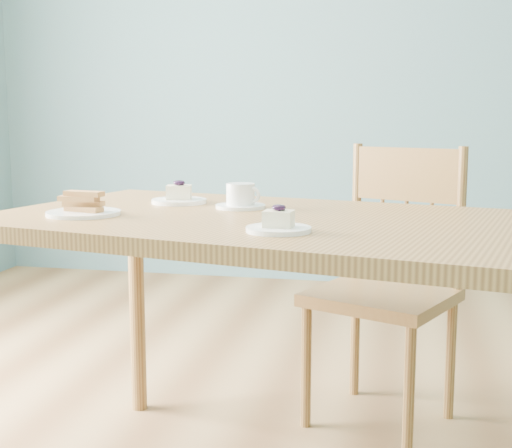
# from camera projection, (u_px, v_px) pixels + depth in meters

# --- Properties ---
(room) EXTENTS (5.01, 5.01, 2.71)m
(room) POSITION_uv_depth(u_px,v_px,m) (319.00, 21.00, 2.02)
(room) COLOR #9C7749
(room) RESTS_ON ground
(dining_table) EXTENTS (1.67, 1.17, 0.81)m
(dining_table) POSITION_uv_depth(u_px,v_px,m) (272.00, 246.00, 1.93)
(dining_table) COLOR olive
(dining_table) RESTS_ON ground
(dining_chair) EXTENTS (0.58, 0.57, 0.98)m
(dining_chair) POSITION_uv_depth(u_px,v_px,m) (387.00, 283.00, 2.51)
(dining_chair) COLOR olive
(dining_chair) RESTS_ON ground
(cheesecake_plate_near) EXTENTS (0.15, 0.15, 0.06)m
(cheesecake_plate_near) POSITION_uv_depth(u_px,v_px,m) (279.00, 225.00, 1.67)
(cheesecake_plate_near) COLOR white
(cheesecake_plate_near) RESTS_ON dining_table
(cheesecake_plate_far) EXTENTS (0.17, 0.17, 0.07)m
(cheesecake_plate_far) POSITION_uv_depth(u_px,v_px,m) (179.00, 197.00, 2.21)
(cheesecake_plate_far) COLOR white
(cheesecake_plate_far) RESTS_ON dining_table
(coffee_cup) EXTENTS (0.15, 0.15, 0.07)m
(coffee_cup) POSITION_uv_depth(u_px,v_px,m) (241.00, 198.00, 2.09)
(coffee_cup) COLOR white
(coffee_cup) RESTS_ON dining_table
(biscotti_plate) EXTENTS (0.20, 0.20, 0.07)m
(biscotti_plate) POSITION_uv_depth(u_px,v_px,m) (83.00, 208.00, 1.95)
(biscotti_plate) COLOR white
(biscotti_plate) RESTS_ON dining_table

